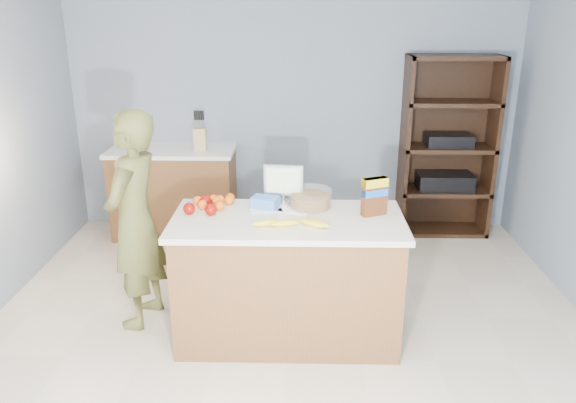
{
  "coord_description": "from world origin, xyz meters",
  "views": [
    {
      "loc": [
        0.08,
        -3.2,
        2.25
      ],
      "look_at": [
        0.0,
        0.35,
        1.0
      ],
      "focal_mm": 35.0,
      "sensor_mm": 36.0,
      "label": 1
    }
  ],
  "objects_px": {
    "counter_peninsula": "(288,283)",
    "person": "(135,221)",
    "tv": "(283,182)",
    "cereal_box": "(375,194)",
    "shelving_unit": "(446,150)"
  },
  "relations": [
    {
      "from": "counter_peninsula",
      "to": "person",
      "type": "distance_m",
      "value": 1.17
    },
    {
      "from": "person",
      "to": "tv",
      "type": "distance_m",
      "value": 1.09
    },
    {
      "from": "counter_peninsula",
      "to": "tv",
      "type": "relative_size",
      "value": 5.53
    },
    {
      "from": "tv",
      "to": "cereal_box",
      "type": "height_order",
      "value": "tv"
    },
    {
      "from": "counter_peninsula",
      "to": "person",
      "type": "xyz_separation_m",
      "value": [
        -1.09,
        0.19,
        0.38
      ]
    },
    {
      "from": "counter_peninsula",
      "to": "shelving_unit",
      "type": "distance_m",
      "value": 2.61
    },
    {
      "from": "shelving_unit",
      "to": "person",
      "type": "relative_size",
      "value": 1.13
    },
    {
      "from": "tv",
      "to": "counter_peninsula",
      "type": "bearing_deg",
      "value": -82.9
    },
    {
      "from": "shelving_unit",
      "to": "person",
      "type": "bearing_deg",
      "value": -144.88
    },
    {
      "from": "counter_peninsula",
      "to": "tv",
      "type": "distance_m",
      "value": 0.71
    },
    {
      "from": "shelving_unit",
      "to": "person",
      "type": "xyz_separation_m",
      "value": [
        -2.64,
        -1.86,
        -0.07
      ]
    },
    {
      "from": "cereal_box",
      "to": "shelving_unit",
      "type": "bearing_deg",
      "value": 63.85
    },
    {
      "from": "cereal_box",
      "to": "counter_peninsula",
      "type": "bearing_deg",
      "value": -172.63
    },
    {
      "from": "person",
      "to": "tv",
      "type": "height_order",
      "value": "person"
    },
    {
      "from": "shelving_unit",
      "to": "tv",
      "type": "xyz_separation_m",
      "value": [
        -1.59,
        -1.74,
        0.19
      ]
    }
  ]
}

